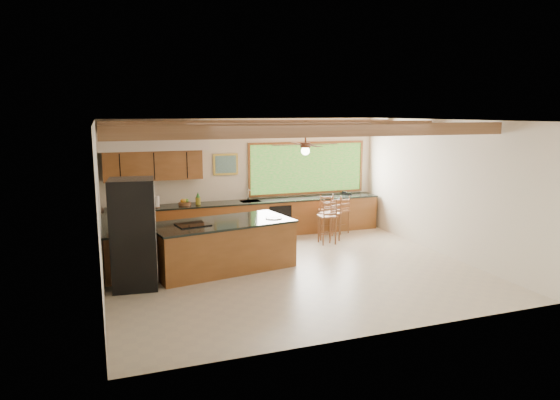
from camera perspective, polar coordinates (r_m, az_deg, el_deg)
name	(u,v)px	position (r m, az deg, el deg)	size (l,w,h in m)	color
ground	(291,269)	(10.26, 1.29, -7.91)	(7.20, 7.20, 0.00)	#BDB39D
room_shell	(273,158)	(10.36, -0.84, 4.79)	(7.27, 6.54, 3.02)	beige
counter_run	(223,224)	(12.23, -6.56, -2.76)	(7.12, 3.10, 1.23)	brown
island	(222,245)	(10.24, -6.61, -5.14)	(2.99, 1.79, 1.00)	brown
refrigerator	(133,234)	(9.35, -16.40, -3.74)	(0.85, 0.83, 2.00)	black
bar_stool_a	(328,217)	(12.05, 5.54, -1.97)	(0.42, 0.42, 1.12)	brown
bar_stool_b	(331,214)	(12.30, 5.89, -1.66)	(0.52, 0.52, 1.15)	brown
bar_stool_c	(342,211)	(13.16, 7.10, -1.30)	(0.44, 0.44, 1.00)	brown
bar_stool_d	(327,210)	(12.92, 5.40, -1.17)	(0.51, 0.51, 1.11)	brown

